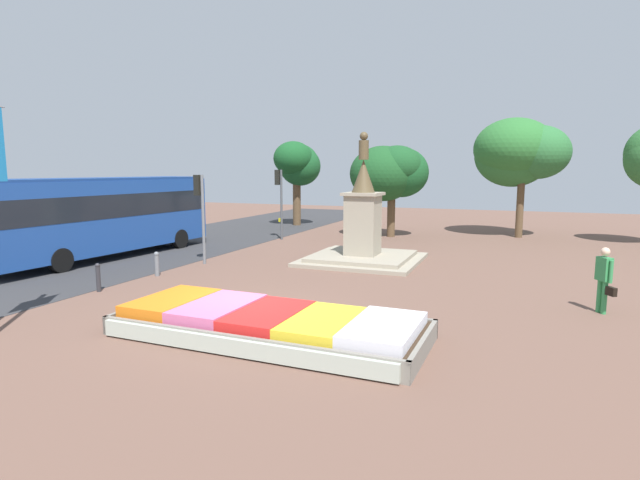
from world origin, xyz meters
The scene contains 12 objects.
ground_plane centered at (0.00, 0.00, 0.00)m, with size 76.97×76.97×0.00m, color brown.
flower_planter centered at (0.98, -0.94, 0.29)m, with size 7.09×2.96×0.64m.
statue_monument centered at (0.27, 8.79, 1.11)m, with size 4.57×4.57×5.20m.
traffic_light_mid_block centered at (-5.52, 5.96, 2.47)m, with size 0.42×0.31×3.52m.
traffic_light_far_corner centered at (-5.76, 13.44, 2.56)m, with size 0.41×0.28×3.72m.
city_bus centered at (-10.21, 5.59, 1.94)m, with size 3.12×10.73×3.38m.
pedestrian_with_handbag centered at (8.23, 3.93, 0.98)m, with size 0.48×0.65×1.73m.
kerb_bollard_mid_b centered at (-5.78, 0.90, 0.47)m, with size 0.15×0.15×0.89m.
kerb_bollard_north centered at (-5.63, 3.40, 0.46)m, with size 0.17×0.17×0.87m.
park_tree_far_left centered at (-0.50, 16.60, 3.60)m, with size 4.28×3.68×5.03m.
park_tree_street_side centered at (-7.73, 20.15, 4.14)m, with size 3.09×3.48×5.58m.
park_tree_mid_canopy centered at (5.97, 19.55, 4.71)m, with size 5.09×4.75×6.56m.
Camera 1 is at (6.05, -10.50, 3.70)m, focal length 28.00 mm.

